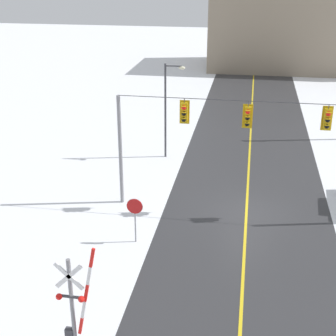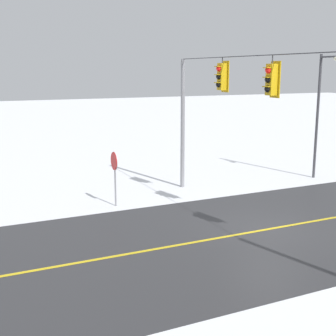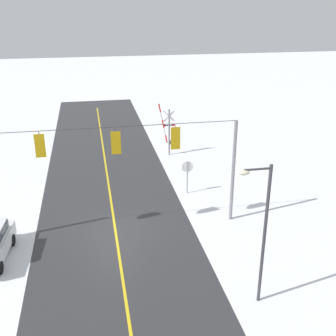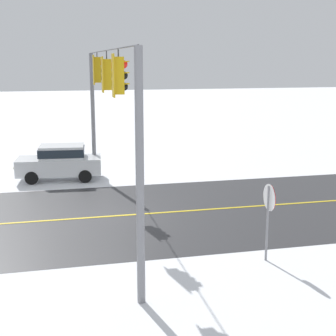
% 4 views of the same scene
% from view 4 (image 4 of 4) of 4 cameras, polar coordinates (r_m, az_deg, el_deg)
% --- Properties ---
extents(ground_plane, '(160.00, 160.00, 0.00)m').
position_cam_4_polar(ground_plane, '(19.12, -6.72, -5.59)').
color(ground_plane, white).
extents(signal_span, '(14.20, 0.47, 6.22)m').
position_cam_4_polar(signal_span, '(18.24, -7.02, 7.36)').
color(signal_span, gray).
rests_on(signal_span, ground).
extents(stop_sign, '(0.80, 0.09, 2.35)m').
position_cam_4_polar(stop_sign, '(14.77, 11.58, -4.24)').
color(stop_sign, gray).
rests_on(stop_sign, ground).
extents(parked_car_white, '(2.10, 4.31, 1.74)m').
position_cam_4_polar(parked_car_white, '(25.11, -12.35, 0.81)').
color(parked_car_white, white).
rests_on(parked_car_white, ground).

